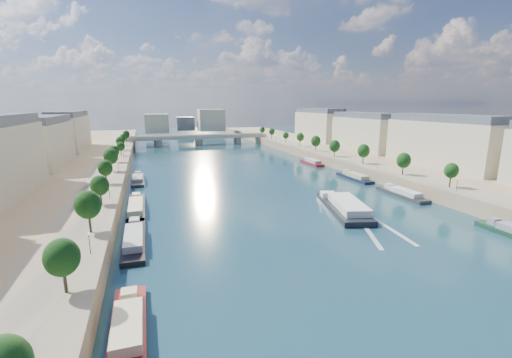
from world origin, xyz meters
TOP-DOWN VIEW (x-y plane):
  - ground at (0.00, 100.00)m, footprint 700.00×700.00m
  - quay_left at (-72.00, 100.00)m, footprint 44.00×520.00m
  - quay_right at (72.00, 100.00)m, footprint 44.00×520.00m
  - pave_left at (-57.00, 100.00)m, footprint 14.00×520.00m
  - pave_right at (57.00, 100.00)m, footprint 14.00×520.00m
  - trees_left at (-55.00, 102.00)m, footprint 4.80×268.80m
  - trees_right at (55.00, 110.00)m, footprint 4.80×268.80m
  - lamps_left at (-52.50, 90.00)m, footprint 0.36×200.36m
  - lamps_right at (52.50, 105.00)m, footprint 0.36×200.36m
  - buildings_left at (-85.00, 112.00)m, footprint 16.00×226.00m
  - buildings_right at (85.00, 112.00)m, footprint 16.00×226.00m
  - skyline at (3.19, 319.52)m, footprint 79.00×42.00m
  - bridge at (0.00, 241.24)m, footprint 112.00×12.00m
  - tour_barge at (16.28, 52.54)m, footprint 16.90×33.26m
  - wake at (16.28, 36.04)m, footprint 14.05×25.93m
  - moored_barges_left at (-45.50, 46.58)m, footprint 5.00×162.70m
  - moored_barges_right at (45.50, 56.41)m, footprint 5.00×165.30m

SIDE VIEW (x-z plane):
  - ground at x=0.00m, z-range 0.00..0.00m
  - wake at x=16.28m, z-range 0.00..0.04m
  - moored_barges_left at x=-45.50m, z-range -0.96..2.64m
  - moored_barges_right at x=45.50m, z-range -0.96..2.64m
  - tour_barge at x=16.28m, z-range -0.88..3.46m
  - quay_left at x=-72.00m, z-range 0.00..5.00m
  - quay_right at x=72.00m, z-range 0.00..5.00m
  - pave_left at x=-57.00m, z-range 5.00..5.10m
  - pave_right at x=57.00m, z-range 5.00..5.10m
  - bridge at x=0.00m, z-range 1.01..9.16m
  - lamps_left at x=-52.50m, z-range 5.64..9.92m
  - lamps_right at x=52.50m, z-range 5.64..9.92m
  - trees_left at x=-55.00m, z-range 6.35..14.61m
  - trees_right at x=55.00m, z-range 6.35..14.61m
  - skyline at x=3.19m, z-range 3.66..25.66m
  - buildings_left at x=-85.00m, z-range 4.85..28.05m
  - buildings_right at x=85.00m, z-range 4.85..28.05m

